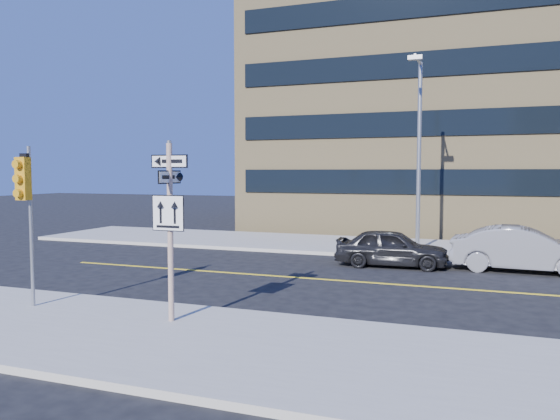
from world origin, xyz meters
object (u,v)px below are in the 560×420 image
at_px(parked_car_a, 392,248).
at_px(parked_car_b, 523,249).
at_px(sign_pole, 170,220).
at_px(traffic_signal, 25,192).
at_px(streetlight_a, 419,143).

height_order(parked_car_a, parked_car_b, parked_car_b).
bearing_deg(sign_pole, traffic_signal, -177.89).
relative_size(traffic_signal, streetlight_a, 0.50).
xyz_separation_m(parked_car_a, streetlight_a, (0.55, 3.51, 4.05)).
relative_size(parked_car_a, parked_car_b, 0.85).
distance_m(traffic_signal, parked_car_a, 12.61).
relative_size(sign_pole, parked_car_b, 0.84).
bearing_deg(parked_car_a, parked_car_b, -86.87).
xyz_separation_m(parked_car_b, streetlight_a, (-3.96, 3.04, 3.96)).
xyz_separation_m(traffic_signal, parked_car_a, (7.45, 9.90, -2.33)).
bearing_deg(traffic_signal, parked_car_a, 53.03).
relative_size(traffic_signal, parked_car_b, 0.82).
xyz_separation_m(sign_pole, parked_car_a, (3.45, 9.76, -1.73)).
height_order(parked_car_a, streetlight_a, streetlight_a).
height_order(parked_car_b, streetlight_a, streetlight_a).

